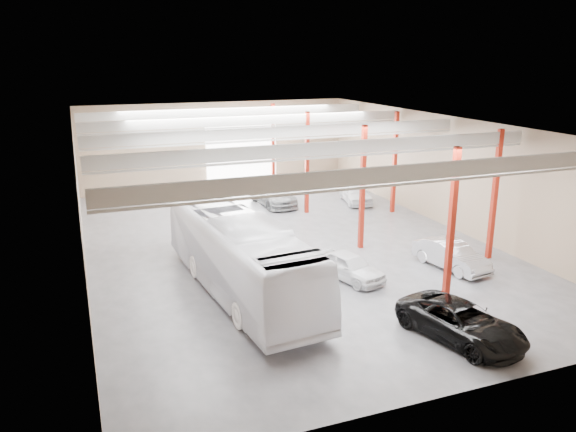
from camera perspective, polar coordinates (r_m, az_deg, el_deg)
depot_shell at (r=31.95m, az=-0.28°, el=5.85°), size 22.12×32.12×7.06m
coach_bus at (r=25.87m, az=-4.96°, el=-3.89°), size 4.21×13.35×3.66m
black_sedan at (r=22.96m, az=17.18°, el=-10.25°), size 3.57×5.64×1.45m
car_row_a at (r=27.73m, az=6.28°, el=-5.08°), size 2.67×4.26×1.35m
car_row_b at (r=33.25m, az=-4.23°, el=-1.31°), size 2.28×4.67×1.48m
car_row_c at (r=41.39m, az=-1.57°, el=2.26°), size 2.52×5.51×1.56m
car_right_near at (r=30.14m, az=16.23°, el=-3.81°), size 2.18×4.55×1.44m
car_right_far at (r=42.20m, az=6.87°, el=2.39°), size 2.72×4.73×1.51m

